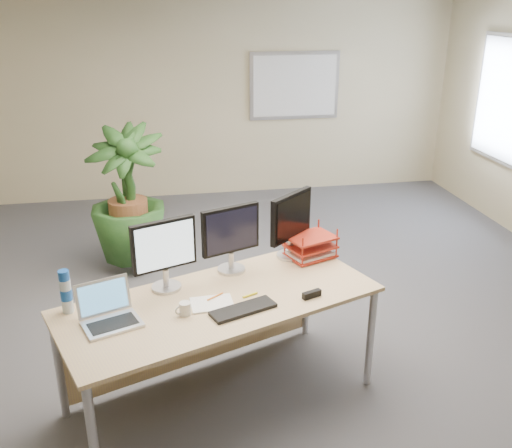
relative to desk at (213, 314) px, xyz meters
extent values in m
plane|color=#4A4A4F|center=(0.48, 0.59, -0.65)|extent=(8.00, 8.00, 0.00)
cube|color=tan|center=(0.48, 4.59, 0.70)|extent=(7.00, 0.04, 2.70)
cube|color=white|center=(0.48, 0.59, 2.05)|extent=(7.00, 8.00, 0.02)
cube|color=#B4B3B8|center=(1.68, 4.56, 0.90)|extent=(1.30, 0.03, 0.95)
cube|color=silver|center=(1.68, 4.54, 0.90)|extent=(1.20, 0.01, 0.85)
cube|color=#B4B3B8|center=(3.95, 2.89, 0.90)|extent=(0.03, 1.30, 1.55)
cube|color=silver|center=(3.93, 2.89, 0.90)|extent=(0.01, 1.20, 1.45)
cube|color=#D2B47B|center=(0.04, -0.11, 0.16)|extent=(2.34, 1.62, 0.03)
cube|color=#D2B47B|center=(-0.11, 0.28, -0.25)|extent=(1.93, 0.75, 0.68)
cylinder|color=#B9B8BD|center=(-0.77, -0.86, -0.25)|extent=(0.06, 0.06, 0.80)
cylinder|color=#B9B8BD|center=(1.15, -0.12, -0.25)|extent=(0.06, 0.06, 0.80)
cylinder|color=#B9B8BD|center=(-1.06, -0.10, -0.25)|extent=(0.06, 0.06, 0.80)
cylinder|color=#B9B8BD|center=(0.86, 0.63, -0.25)|extent=(0.06, 0.06, 0.80)
imported|color=#183D16|center=(-0.64, 2.16, 0.10)|extent=(1.03, 1.03, 1.50)
cylinder|color=#B9B8BD|center=(-0.31, 0.10, 0.19)|extent=(0.21, 0.21, 0.02)
cylinder|color=#B9B8BD|center=(-0.31, 0.10, 0.26)|extent=(0.04, 0.04, 0.13)
cube|color=black|center=(-0.31, 0.10, 0.51)|extent=(0.44, 0.20, 0.35)
cube|color=silver|center=(-0.30, 0.08, 0.51)|extent=(0.39, 0.15, 0.31)
cylinder|color=#B9B8BD|center=(0.18, 0.30, 0.19)|extent=(0.21, 0.21, 0.02)
cylinder|color=#B9B8BD|center=(0.18, 0.30, 0.26)|extent=(0.04, 0.04, 0.12)
cube|color=black|center=(0.18, 0.30, 0.51)|extent=(0.44, 0.20, 0.35)
cube|color=black|center=(0.19, 0.28, 0.51)|extent=(0.39, 0.15, 0.31)
cylinder|color=#B9B8BD|center=(0.67, 0.46, 0.19)|extent=(0.21, 0.21, 0.02)
cylinder|color=#B9B8BD|center=(0.67, 0.46, 0.26)|extent=(0.04, 0.04, 0.13)
cube|color=black|center=(0.67, 0.46, 0.52)|extent=(0.38, 0.34, 0.36)
cube|color=black|center=(0.69, 0.44, 0.52)|extent=(0.32, 0.29, 0.32)
cube|color=silver|center=(-0.66, -0.33, 0.19)|extent=(0.41, 0.35, 0.02)
cube|color=black|center=(-0.65, -0.34, 0.20)|extent=(0.33, 0.25, 0.00)
cube|color=silver|center=(-0.71, -0.19, 0.31)|extent=(0.34, 0.18, 0.23)
cube|color=#539DD6|center=(-0.71, -0.20, 0.31)|extent=(0.30, 0.15, 0.18)
cube|color=black|center=(0.17, -0.30, 0.19)|extent=(0.46, 0.29, 0.02)
cylinder|color=silver|center=(-0.20, -0.28, 0.22)|extent=(0.08, 0.08, 0.08)
torus|color=silver|center=(-0.24, -0.28, 0.22)|extent=(0.06, 0.03, 0.06)
cube|color=white|center=(-0.02, -0.18, 0.18)|extent=(0.29, 0.22, 0.01)
cylinder|color=orange|center=(0.01, -0.11, 0.20)|extent=(0.12, 0.09, 0.01)
cylinder|color=yellow|center=(0.25, -0.11, 0.19)|extent=(0.11, 0.06, 0.02)
cylinder|color=silver|center=(-0.95, -0.11, 0.29)|extent=(0.07, 0.07, 0.23)
cylinder|color=#1750AF|center=(-0.95, -0.11, 0.44)|extent=(0.07, 0.07, 0.06)
cylinder|color=#1750AF|center=(-0.95, -0.11, 0.30)|extent=(0.08, 0.08, 0.07)
cube|color=#A52414|center=(0.82, 0.43, 0.19)|extent=(0.43, 0.38, 0.02)
cube|color=#A52414|center=(0.82, 0.43, 0.27)|extent=(0.43, 0.38, 0.02)
cube|color=#A52414|center=(0.82, 0.43, 0.35)|extent=(0.43, 0.38, 0.02)
cube|color=white|center=(0.82, 0.43, 0.21)|extent=(0.39, 0.34, 0.02)
cube|color=black|center=(0.66, -0.20, 0.20)|extent=(0.14, 0.08, 0.05)
camera|label=1|loc=(-0.31, -3.50, 2.08)|focal=40.00mm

